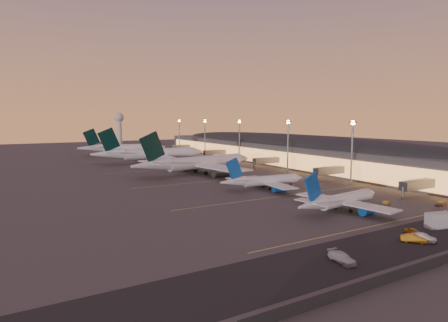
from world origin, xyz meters
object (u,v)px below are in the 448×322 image
airliner_wide_mid (150,154)px  service_van_d (414,232)px  baggage_tug_a (440,204)px  service_van_a (342,258)px  airliner_narrow_north (264,181)px  radar_tower (119,124)px  airliner_wide_far (123,148)px  baggage_tug_b (385,204)px  service_van_c (423,237)px  catering_truck_a (440,221)px  service_van_b (414,239)px  airliner_narrow_south (340,201)px  airliner_wide_near (196,163)px

airliner_wide_mid → service_van_d: 165.29m
baggage_tug_a → service_van_a: (-61.24, -16.86, 0.36)m
airliner_narrow_north → service_van_d: size_ratio=8.07×
baggage_tug_a → service_van_a: service_van_a is taller
radar_tower → service_van_d: bearing=-92.8°
airliner_wide_far → baggage_tug_b: (26.77, -199.34, -4.65)m
airliner_wide_mid → baggage_tug_b: 144.98m
service_van_a → service_van_d: size_ratio=1.41×
airliner_narrow_north → radar_tower: size_ratio=1.09×
service_van_a → service_van_c: (24.60, -0.41, -0.04)m
airliner_narrow_north → baggage_tug_a: (30.96, -49.07, -2.73)m
airliner_narrow_north → catering_truck_a: bearing=-76.5°
service_van_d → airliner_narrow_north: bearing=97.3°
service_van_d → service_van_c: bearing=-113.1°
airliner_narrow_north → service_van_b: size_ratio=6.86×
baggage_tug_b → service_van_c: (-22.83, -26.28, 0.35)m
airliner_narrow_north → catering_truck_a: 62.97m
airliner_wide_far → baggage_tug_a: (40.59, -208.35, -4.61)m
baggage_tug_a → service_van_b: 42.56m
airliner_wide_far → service_van_d: 222.07m
radar_tower → service_van_b: bearing=-93.7°
baggage_tug_a → baggage_tug_b: size_ratio=1.05×
service_van_a → airliner_narrow_south: bearing=50.2°
airliner_wide_far → service_van_d: bearing=-79.2°
airliner_wide_mid → service_van_b: bearing=-84.0°
airliner_narrow_north → baggage_tug_a: size_ratio=8.65×
airliner_narrow_south → service_van_c: bearing=-106.4°
catering_truck_a → service_van_c: catering_truck_a is taller
airliner_wide_mid → catering_truck_a: (16.35, -164.98, -3.82)m
baggage_tug_a → baggage_tug_b: bearing=138.6°
baggage_tug_b → service_van_a: bearing=-171.3°
airliner_wide_mid → airliner_wide_far: size_ratio=1.09×
airliner_wide_near → baggage_tug_b: airliner_wide_near is taller
airliner_wide_far → service_van_d: airliner_wide_far is taller
airliner_narrow_south → catering_truck_a: (8.71, -23.76, -1.48)m
airliner_narrow_north → catering_truck_a: (7.46, -62.51, -1.48)m
airliner_wide_near → airliner_narrow_south: bearing=-95.6°
airliner_narrow_south → airliner_wide_near: (-3.73, 86.48, 2.20)m
airliner_wide_mid → radar_tower: 151.66m
airliner_narrow_south → airliner_wide_far: size_ratio=0.57×
baggage_tug_b → airliner_narrow_south: bearing=156.0°
airliner_narrow_north → airliner_wide_far: bearing=100.1°
airliner_narrow_north → service_van_c: airliner_narrow_north is taller
airliner_narrow_north → airliner_wide_far: size_ratio=0.57×
airliner_narrow_south → baggage_tug_b: (18.40, -1.31, -2.77)m
radar_tower → catering_truck_a: bearing=-90.9°
service_van_b → service_van_c: bearing=-51.5°
airliner_wide_near → service_van_c: (-0.71, -114.06, -4.62)m
airliner_wide_far → service_van_b: (1.46, -225.09, -4.29)m
airliner_narrow_south → radar_tower: bearing=80.1°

